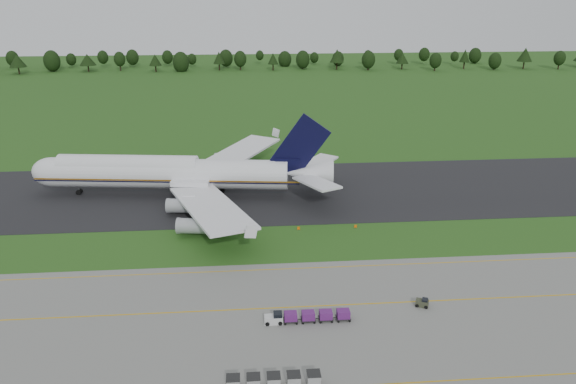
{
  "coord_description": "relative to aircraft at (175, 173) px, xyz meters",
  "views": [
    {
      "loc": [
        -2.68,
        -94.0,
        45.28
      ],
      "look_at": [
        5.28,
        2.0,
        9.44
      ],
      "focal_mm": 35.0,
      "sensor_mm": 36.0,
      "label": 1
    }
  ],
  "objects": [
    {
      "name": "baggage_train",
      "position": [
        23.76,
        -52.89,
        -4.66
      ],
      "size": [
        12.31,
        1.57,
        1.51
      ],
      "color": "silver",
      "rests_on": "apron"
    },
    {
      "name": "uld_row",
      "position": [
        18.33,
        -66.31,
        -4.65
      ],
      "size": [
        11.25,
        1.65,
        1.63
      ],
      "color": "#9A9A9A",
      "rests_on": "apron"
    },
    {
      "name": "tree_line",
      "position": [
        17.36,
        193.79,
        0.56
      ],
      "size": [
        530.65,
        23.43,
        11.78
      ],
      "color": "black",
      "rests_on": "ground"
    },
    {
      "name": "ground",
      "position": [
        18.19,
        -27.01,
        -5.53
      ],
      "size": [
        600.0,
        600.0,
        0.0
      ],
      "primitive_type": "plane",
      "color": "#234D17",
      "rests_on": "ground"
    },
    {
      "name": "aircraft",
      "position": [
        0.0,
        0.0,
        0.0
      ],
      "size": [
        69.14,
        66.67,
        19.35
      ],
      "color": "white",
      "rests_on": "ground"
    },
    {
      "name": "utility_cart",
      "position": [
        41.45,
        -50.34,
        -4.97
      ],
      "size": [
        2.15,
        1.77,
        1.02
      ],
      "color": "#343827",
      "rests_on": "apron"
    },
    {
      "name": "apron",
      "position": [
        18.19,
        -61.01,
        -5.5
      ],
      "size": [
        300.0,
        52.0,
        0.06
      ],
      "primitive_type": "cube",
      "color": "slate",
      "rests_on": "ground"
    },
    {
      "name": "edge_markers",
      "position": [
        25.88,
        -21.0,
        -5.25
      ],
      "size": [
        23.16,
        0.3,
        0.6
      ],
      "color": "#FD6207",
      "rests_on": "ground"
    },
    {
      "name": "taxiway",
      "position": [
        18.19,
        0.99,
        -5.49
      ],
      "size": [
        300.0,
        40.0,
        0.08
      ],
      "primitive_type": "cube",
      "color": "black",
      "rests_on": "ground"
    },
    {
      "name": "apron_markings",
      "position": [
        18.19,
        -54.0,
        -5.46
      ],
      "size": [
        300.0,
        30.2,
        0.01
      ],
      "color": "#C6950B",
      "rests_on": "apron"
    }
  ]
}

